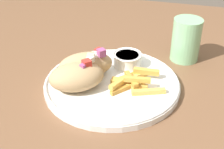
{
  "coord_description": "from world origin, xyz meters",
  "views": [
    {
      "loc": [
        0.19,
        -0.56,
        1.11
      ],
      "look_at": [
        0.03,
        0.01,
        0.74
      ],
      "focal_mm": 50.0,
      "sensor_mm": 36.0,
      "label": 1
    }
  ],
  "objects_px": {
    "pita_sandwich_near": "(77,76)",
    "plate": "(112,84)",
    "sauce_ramekin": "(127,59)",
    "fries_pile": "(133,81)",
    "pita_sandwich_far": "(86,65)",
    "water_glass": "(186,42)"
  },
  "relations": [
    {
      "from": "pita_sandwich_near",
      "to": "plate",
      "type": "bearing_deg",
      "value": -1.39
    },
    {
      "from": "sauce_ramekin",
      "to": "fries_pile",
      "type": "bearing_deg",
      "value": -67.91
    },
    {
      "from": "plate",
      "to": "sauce_ramekin",
      "type": "bearing_deg",
      "value": 79.12
    },
    {
      "from": "pita_sandwich_far",
      "to": "fries_pile",
      "type": "distance_m",
      "value": 0.11
    },
    {
      "from": "pita_sandwich_near",
      "to": "pita_sandwich_far",
      "type": "height_order",
      "value": "pita_sandwich_far"
    },
    {
      "from": "pita_sandwich_near",
      "to": "water_glass",
      "type": "relative_size",
      "value": 1.32
    },
    {
      "from": "pita_sandwich_far",
      "to": "water_glass",
      "type": "height_order",
      "value": "water_glass"
    },
    {
      "from": "plate",
      "to": "fries_pile",
      "type": "relative_size",
      "value": 2.44
    },
    {
      "from": "pita_sandwich_near",
      "to": "pita_sandwich_far",
      "type": "relative_size",
      "value": 1.06
    },
    {
      "from": "plate",
      "to": "pita_sandwich_near",
      "type": "xyz_separation_m",
      "value": [
        -0.07,
        -0.04,
        0.03
      ]
    },
    {
      "from": "pita_sandwich_near",
      "to": "fries_pile",
      "type": "bearing_deg",
      "value": -13.2
    },
    {
      "from": "pita_sandwich_near",
      "to": "pita_sandwich_far",
      "type": "bearing_deg",
      "value": 52.13
    },
    {
      "from": "fries_pile",
      "to": "sauce_ramekin",
      "type": "bearing_deg",
      "value": 112.09
    },
    {
      "from": "plate",
      "to": "pita_sandwich_far",
      "type": "height_order",
      "value": "pita_sandwich_far"
    },
    {
      "from": "pita_sandwich_far",
      "to": "sauce_ramekin",
      "type": "distance_m",
      "value": 0.11
    },
    {
      "from": "water_glass",
      "to": "pita_sandwich_far",
      "type": "bearing_deg",
      "value": -141.07
    },
    {
      "from": "water_glass",
      "to": "plate",
      "type": "bearing_deg",
      "value": -129.61
    },
    {
      "from": "pita_sandwich_near",
      "to": "pita_sandwich_far",
      "type": "xyz_separation_m",
      "value": [
        0.0,
        0.05,
        0.0
      ]
    },
    {
      "from": "pita_sandwich_near",
      "to": "fries_pile",
      "type": "distance_m",
      "value": 0.13
    },
    {
      "from": "pita_sandwich_far",
      "to": "fries_pile",
      "type": "relative_size",
      "value": 1.1
    },
    {
      "from": "plate",
      "to": "fries_pile",
      "type": "bearing_deg",
      "value": 0.73
    },
    {
      "from": "fries_pile",
      "to": "sauce_ramekin",
      "type": "height_order",
      "value": "sauce_ramekin"
    }
  ]
}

